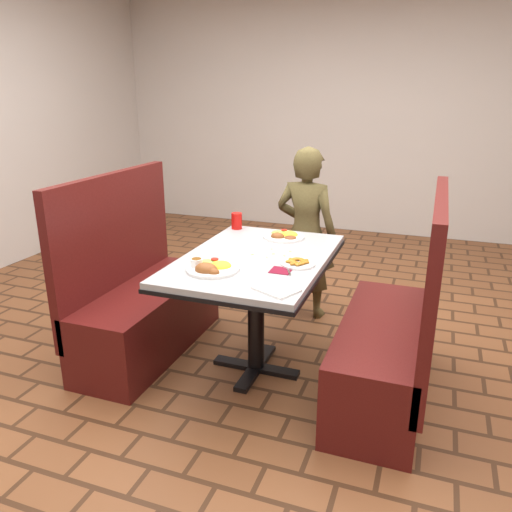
{
  "coord_description": "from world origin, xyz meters",
  "views": [
    {
      "loc": [
        0.94,
        -2.57,
        1.66
      ],
      "look_at": [
        0.0,
        0.0,
        0.75
      ],
      "focal_mm": 35.0,
      "sensor_mm": 36.0,
      "label": 1
    }
  ],
  "objects_px": {
    "plantain_plate": "(298,263)",
    "red_tumbler": "(237,221)",
    "dining_table": "(256,272)",
    "diner_person": "(306,234)",
    "near_dinner_plate": "(211,265)",
    "booth_bench_left": "(142,303)",
    "booth_bench_right": "(391,344)",
    "far_dinner_plate": "(284,234)"
  },
  "relations": [
    {
      "from": "plantain_plate",
      "to": "red_tumbler",
      "type": "distance_m",
      "value": 0.84
    },
    {
      "from": "dining_table",
      "to": "red_tumbler",
      "type": "xyz_separation_m",
      "value": [
        -0.33,
        0.52,
        0.15
      ]
    },
    {
      "from": "diner_person",
      "to": "near_dinner_plate",
      "type": "bearing_deg",
      "value": 88.01
    },
    {
      "from": "booth_bench_left",
      "to": "diner_person",
      "type": "xyz_separation_m",
      "value": [
        0.86,
        0.93,
        0.31
      ]
    },
    {
      "from": "dining_table",
      "to": "booth_bench_left",
      "type": "height_order",
      "value": "booth_bench_left"
    },
    {
      "from": "booth_bench_left",
      "to": "booth_bench_right",
      "type": "relative_size",
      "value": 1.0
    },
    {
      "from": "booth_bench_right",
      "to": "far_dinner_plate",
      "type": "bearing_deg",
      "value": 151.21
    },
    {
      "from": "booth_bench_right",
      "to": "red_tumbler",
      "type": "xyz_separation_m",
      "value": [
        -1.13,
        0.52,
        0.48
      ]
    },
    {
      "from": "near_dinner_plate",
      "to": "booth_bench_left",
      "type": "bearing_deg",
      "value": 154.63
    },
    {
      "from": "far_dinner_plate",
      "to": "red_tumbler",
      "type": "height_order",
      "value": "red_tumbler"
    },
    {
      "from": "booth_bench_right",
      "to": "near_dinner_plate",
      "type": "height_order",
      "value": "booth_bench_right"
    },
    {
      "from": "dining_table",
      "to": "booth_bench_right",
      "type": "height_order",
      "value": "booth_bench_right"
    },
    {
      "from": "red_tumbler",
      "to": "far_dinner_plate",
      "type": "bearing_deg",
      "value": -15.55
    },
    {
      "from": "booth_bench_right",
      "to": "far_dinner_plate",
      "type": "relative_size",
      "value": 4.56
    },
    {
      "from": "booth_bench_right",
      "to": "diner_person",
      "type": "relative_size",
      "value": 0.93
    },
    {
      "from": "near_dinner_plate",
      "to": "far_dinner_plate",
      "type": "bearing_deg",
      "value": 75.98
    },
    {
      "from": "far_dinner_plate",
      "to": "plantain_plate",
      "type": "distance_m",
      "value": 0.53
    },
    {
      "from": "dining_table",
      "to": "diner_person",
      "type": "distance_m",
      "value": 0.93
    },
    {
      "from": "booth_bench_left",
      "to": "plantain_plate",
      "type": "xyz_separation_m",
      "value": [
        1.07,
        -0.07,
        0.43
      ]
    },
    {
      "from": "diner_person",
      "to": "far_dinner_plate",
      "type": "bearing_deg",
      "value": 95.34
    },
    {
      "from": "diner_person",
      "to": "far_dinner_plate",
      "type": "xyz_separation_m",
      "value": [
        -0.01,
        -0.51,
        0.13
      ]
    },
    {
      "from": "dining_table",
      "to": "booth_bench_right",
      "type": "xyz_separation_m",
      "value": [
        0.8,
        0.0,
        -0.32
      ]
    },
    {
      "from": "diner_person",
      "to": "near_dinner_plate",
      "type": "height_order",
      "value": "diner_person"
    },
    {
      "from": "plantain_plate",
      "to": "red_tumbler",
      "type": "height_order",
      "value": "red_tumbler"
    },
    {
      "from": "booth_bench_left",
      "to": "diner_person",
      "type": "relative_size",
      "value": 0.93
    },
    {
      "from": "booth_bench_right",
      "to": "plantain_plate",
      "type": "xyz_separation_m",
      "value": [
        -0.53,
        -0.07,
        0.43
      ]
    },
    {
      "from": "booth_bench_right",
      "to": "diner_person",
      "type": "xyz_separation_m",
      "value": [
        -0.74,
        0.93,
        0.31
      ]
    },
    {
      "from": "diner_person",
      "to": "far_dinner_plate",
      "type": "distance_m",
      "value": 0.53
    },
    {
      "from": "plantain_plate",
      "to": "diner_person",
      "type": "bearing_deg",
      "value": 102.02
    },
    {
      "from": "plantain_plate",
      "to": "far_dinner_plate",
      "type": "bearing_deg",
      "value": 115.16
    },
    {
      "from": "diner_person",
      "to": "plantain_plate",
      "type": "distance_m",
      "value": 1.03
    },
    {
      "from": "dining_table",
      "to": "plantain_plate",
      "type": "height_order",
      "value": "plantain_plate"
    },
    {
      "from": "near_dinner_plate",
      "to": "plantain_plate",
      "type": "relative_size",
      "value": 1.5
    },
    {
      "from": "diner_person",
      "to": "red_tumbler",
      "type": "relative_size",
      "value": 11.62
    },
    {
      "from": "near_dinner_plate",
      "to": "diner_person",
      "type": "bearing_deg",
      "value": 80.99
    },
    {
      "from": "booth_bench_left",
      "to": "booth_bench_right",
      "type": "height_order",
      "value": "same"
    },
    {
      "from": "dining_table",
      "to": "red_tumbler",
      "type": "relative_size",
      "value": 10.93
    },
    {
      "from": "dining_table",
      "to": "near_dinner_plate",
      "type": "relative_size",
      "value": 4.28
    },
    {
      "from": "booth_bench_right",
      "to": "near_dinner_plate",
      "type": "xyz_separation_m",
      "value": [
        -0.94,
        -0.31,
        0.45
      ]
    },
    {
      "from": "diner_person",
      "to": "plantain_plate",
      "type": "bearing_deg",
      "value": 109.03
    },
    {
      "from": "diner_person",
      "to": "dining_table",
      "type": "bearing_deg",
      "value": 93.41
    },
    {
      "from": "booth_bench_left",
      "to": "booth_bench_right",
      "type": "bearing_deg",
      "value": 0.0
    }
  ]
}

